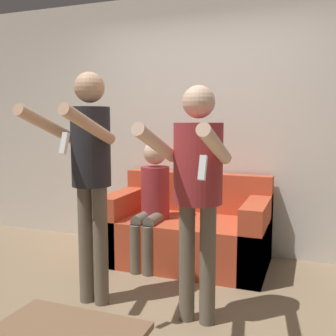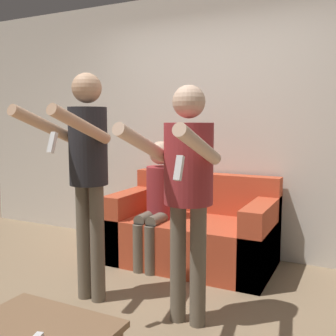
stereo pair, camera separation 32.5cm
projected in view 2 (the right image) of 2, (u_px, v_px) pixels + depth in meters
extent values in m
plane|color=#937A5B|center=(137.00, 315.00, 2.83)|extent=(14.00, 14.00, 0.00)
cube|color=silver|center=(215.00, 124.00, 4.10)|extent=(6.40, 0.06, 2.70)
cube|color=#C64C2D|center=(192.00, 241.00, 3.81)|extent=(1.54, 0.85, 0.45)
cube|color=#C64C2D|center=(205.00, 192.00, 4.07)|extent=(1.54, 0.16, 0.40)
cube|color=#C64C2D|center=(133.00, 222.00, 4.09)|extent=(0.20, 0.85, 0.67)
cube|color=#C64C2D|center=(261.00, 239.00, 3.50)|extent=(0.20, 0.85, 0.67)
cylinder|color=#6B6051|center=(84.00, 241.00, 3.06)|extent=(0.11, 0.11, 0.91)
cylinder|color=#6B6051|center=(97.00, 244.00, 3.00)|extent=(0.11, 0.11, 0.91)
cylinder|color=#232328|center=(88.00, 146.00, 2.94)|extent=(0.29, 0.29, 0.58)
sphere|color=tan|center=(87.00, 88.00, 2.89)|extent=(0.22, 0.22, 0.22)
cylinder|color=tan|center=(44.00, 125.00, 2.75)|extent=(0.08, 0.58, 0.28)
cylinder|color=tan|center=(81.00, 125.00, 2.60)|extent=(0.08, 0.58, 0.28)
cube|color=white|center=(52.00, 143.00, 2.37)|extent=(0.04, 0.07, 0.13)
cylinder|color=#6B6051|center=(178.00, 262.00, 2.71)|extent=(0.11, 0.11, 0.84)
cylinder|color=#6B6051|center=(198.00, 266.00, 2.64)|extent=(0.11, 0.11, 0.84)
cylinder|color=#9E2D33|center=(189.00, 164.00, 2.59)|extent=(0.33, 0.33, 0.54)
sphere|color=beige|center=(189.00, 102.00, 2.54)|extent=(0.22, 0.22, 0.22)
cylinder|color=beige|center=(143.00, 144.00, 2.41)|extent=(0.08, 0.58, 0.27)
cylinder|color=beige|center=(199.00, 146.00, 2.25)|extent=(0.08, 0.58, 0.27)
cube|color=white|center=(179.00, 168.00, 2.02)|extent=(0.04, 0.07, 0.13)
cylinder|color=#6B6051|center=(139.00, 248.00, 3.61)|extent=(0.11, 0.11, 0.45)
cylinder|color=#6B6051|center=(151.00, 250.00, 3.55)|extent=(0.11, 0.11, 0.45)
cylinder|color=#6B6051|center=(147.00, 217.00, 3.72)|extent=(0.11, 0.32, 0.11)
cylinder|color=#6B6051|center=(159.00, 219.00, 3.67)|extent=(0.11, 0.32, 0.11)
cylinder|color=#9E2D33|center=(161.00, 192.00, 3.81)|extent=(0.27, 0.27, 0.50)
sphere|color=beige|center=(161.00, 153.00, 3.76)|extent=(0.22, 0.22, 0.22)
cube|color=#846042|center=(37.00, 332.00, 1.99)|extent=(0.76, 0.56, 0.04)
cylinder|color=#846042|center=(25.00, 326.00, 2.38)|extent=(0.04, 0.04, 0.31)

